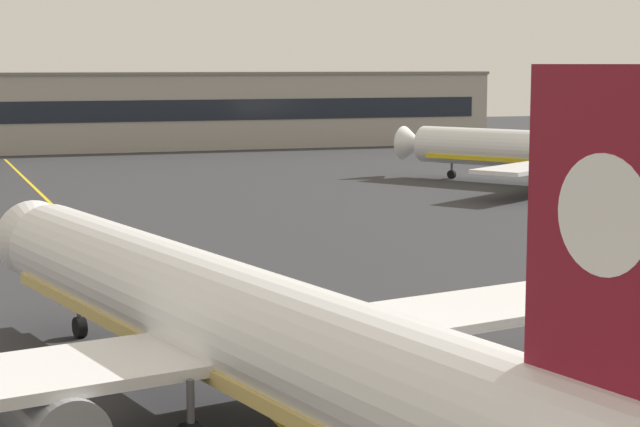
# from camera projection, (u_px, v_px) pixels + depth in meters

# --- Properties ---
(taxiway_centreline) EXTENTS (4.64, 179.95, 0.01)m
(taxiway_centreline) POSITION_uv_depth(u_px,v_px,m) (163.00, 311.00, 52.93)
(taxiway_centreline) COLOR yellow
(taxiway_centreline) RESTS_ON ground
(airliner_foreground) EXTENTS (32.25, 41.05, 11.65)m
(airliner_foreground) POSITION_uv_depth(u_px,v_px,m) (239.00, 329.00, 35.13)
(airliner_foreground) COLOR white
(airliner_foreground) RESTS_ON ground
(airliner_background) EXTENTS (28.74, 35.60, 11.36)m
(airliner_background) POSITION_uv_depth(u_px,v_px,m) (583.00, 153.00, 104.61)
(airliner_background) COLOR white
(airliner_background) RESTS_ON ground
(terminal_building) EXTENTS (125.80, 12.40, 10.51)m
(terminal_building) POSITION_uv_depth(u_px,v_px,m) (43.00, 112.00, 148.59)
(terminal_building) COLOR #9E998E
(terminal_building) RESTS_ON ground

